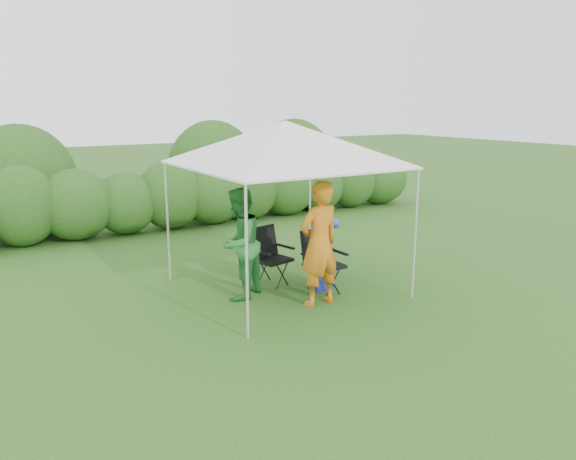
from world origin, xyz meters
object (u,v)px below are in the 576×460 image
chair_right (321,257)px  chair_left (269,252)px  man (319,244)px  woman (239,244)px  cooler (321,280)px  canopy (285,143)px

chair_right → chair_left: size_ratio=1.03×
man → woman: bearing=-50.4°
woman → cooler: size_ratio=4.30×
chair_left → chair_right: bearing=-68.1°
chair_left → woman: 0.93m
chair_left → cooler: 1.03m
canopy → chair_left: size_ratio=3.09×
canopy → chair_right: (0.47, -0.38, -1.88)m
canopy → woman: canopy is taller
canopy → chair_right: size_ratio=3.00×
man → woman: 1.31m
chair_right → man: (-0.41, -0.52, 0.40)m
chair_right → chair_left: bearing=123.9°
chair_right → cooler: 0.42m
canopy → chair_right: canopy is taller
chair_right → woman: woman is taller
woman → chair_left: bearing=170.3°
man → chair_right: bearing=-132.9°
canopy → man: bearing=-85.7°
chair_right → cooler: (0.04, 0.05, -0.42)m
chair_left → canopy: bearing=-92.4°
cooler → canopy: bearing=140.3°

